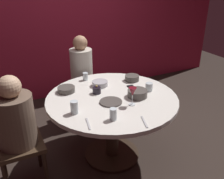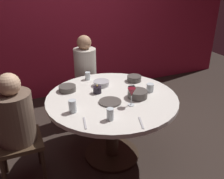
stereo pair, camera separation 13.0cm
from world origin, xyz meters
name	(u,v)px [view 1 (the left image)]	position (x,y,z in m)	size (l,w,h in m)	color
ground_plane	(112,155)	(0.00, 0.00, 0.00)	(8.00, 8.00, 0.00)	#2D231E
back_wall	(58,14)	(0.00, 1.82, 1.30)	(6.00, 0.10, 2.60)	maroon
dining_table	(112,110)	(0.00, 0.00, 0.58)	(1.32, 1.32, 0.73)	silver
seated_diner_left	(16,121)	(-0.93, 0.00, 0.70)	(0.40, 0.40, 1.12)	#3F2D1E
seated_diner_back	(82,70)	(0.00, 0.89, 0.72)	(0.40, 0.40, 1.16)	#3F2D1E
candle_holder	(97,90)	(-0.10, 0.14, 0.76)	(0.09, 0.09, 0.09)	black
wine_glass	(132,92)	(0.10, -0.23, 0.86)	(0.08, 0.08, 0.18)	silver
dinner_plate	(111,102)	(-0.06, -0.11, 0.74)	(0.22, 0.22, 0.01)	#4C4742
cell_phone	(132,88)	(0.29, 0.09, 0.73)	(0.07, 0.14, 0.01)	black
bowl_serving_large	(100,84)	(0.00, 0.30, 0.76)	(0.17, 0.17, 0.05)	#B7B7BC
bowl_salad_center	(66,89)	(-0.38, 0.31, 0.76)	(0.18, 0.18, 0.05)	#4C4742
bowl_small_white	(132,78)	(0.39, 0.28, 0.76)	(0.16, 0.16, 0.06)	#4C4742
bowl_sauce_side	(137,93)	(0.23, -0.11, 0.77)	(0.20, 0.20, 0.07)	#4C4742
cup_near_candle	(85,76)	(-0.08, 0.53, 0.77)	(0.06, 0.06, 0.09)	silver
cup_by_left_diner	(74,107)	(-0.44, -0.14, 0.79)	(0.07, 0.07, 0.12)	silver
cup_by_right_diner	(149,87)	(0.41, -0.04, 0.77)	(0.08, 0.08, 0.09)	silver
cup_center_front	(113,114)	(-0.18, -0.39, 0.78)	(0.06, 0.06, 0.10)	silver
fork_near_plate	(144,122)	(0.03, -0.54, 0.73)	(0.02, 0.18, 0.01)	#B7B7BC
knife_near_plate	(88,124)	(-0.40, -0.37, 0.73)	(0.02, 0.18, 0.01)	#B7B7BC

